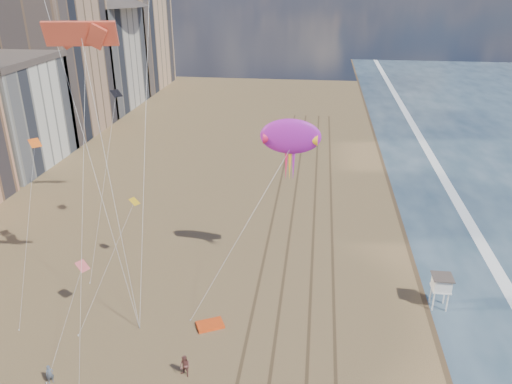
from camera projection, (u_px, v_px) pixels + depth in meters
wet_sand at (437, 226)px, 61.17m from camera, size 260.00×260.00×0.00m
foam at (472, 228)px, 60.68m from camera, size 260.00×260.00×0.00m
tracks at (299, 259)px, 53.98m from camera, size 7.68×120.00×0.01m
buildings at (33, 67)px, 86.45m from camera, size 34.72×131.35×29.00m
lifeguard_stand at (442, 283)px, 45.30m from camera, size 1.84×1.84×3.33m
grounded_kite at (210, 325)px, 43.74m from camera, size 2.73×2.35×0.26m
show_kite at (290, 137)px, 44.87m from camera, size 6.51×4.62×18.48m
kite_flyer_a at (50, 374)px, 37.48m from camera, size 0.68×0.64×1.56m
kite_flyer_b at (185, 366)px, 38.04m from camera, size 1.09×0.98×1.84m
small_kites at (88, 139)px, 43.68m from camera, size 11.30×14.17×20.53m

